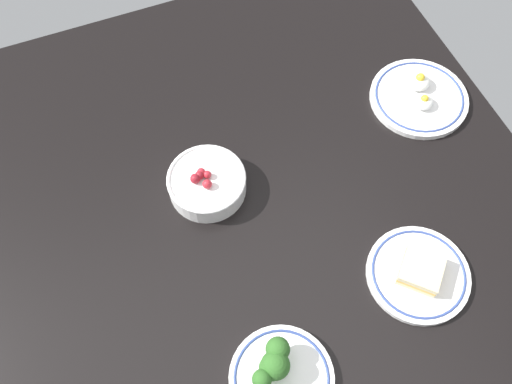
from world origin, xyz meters
TOP-DOWN VIEW (x-y plane):
  - dining_table at (0.00, 0.00)cm, footprint 119.93×114.87cm
  - plate_eggs at (-9.42, 43.11)cm, footprint 21.83×21.83cm
  - plate_sandwich at (27.03, 21.98)cm, footprint 19.46×19.46cm
  - bowl_berries at (-5.35, -8.50)cm, footprint 15.89×15.89cm
  - plate_broccoli at (34.06, -9.54)cm, footprint 18.16×18.16cm

SIDE VIEW (x-z plane):
  - dining_table at x=0.00cm, z-range 0.00..4.00cm
  - plate_eggs at x=-9.42cm, z-range 2.59..7.57cm
  - plate_sandwich at x=27.03cm, z-range 3.01..7.40cm
  - plate_broccoli at x=34.06cm, z-range 2.50..10.27cm
  - bowl_berries at x=-5.35cm, z-range 3.40..9.79cm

